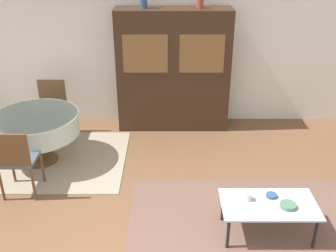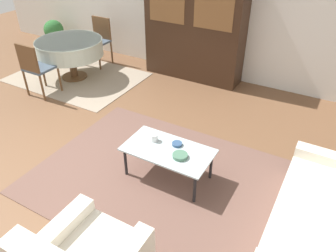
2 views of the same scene
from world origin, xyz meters
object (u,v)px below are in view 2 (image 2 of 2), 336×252
at_px(dining_chair_far, 99,38).
at_px(bowl, 180,156).
at_px(coffee_table, 168,152).
at_px(potted_plant, 54,33).
at_px(couch, 325,226).
at_px(bowl_small, 177,144).
at_px(display_cabinet, 195,25).
at_px(dining_chair_near, 35,66).
at_px(cup, 154,138).
at_px(dining_table, 70,48).

xyz_separation_m(dining_chair_far, bowl, (3.20, -2.47, -0.11)).
bearing_deg(coffee_table, potted_plant, 150.06).
height_order(couch, bowl_small, couch).
relative_size(display_cabinet, dining_chair_near, 2.15).
relative_size(dining_chair_near, bowl, 5.38).
relative_size(couch, bowl_small, 14.69).
relative_size(dining_chair_far, cup, 10.40).
xyz_separation_m(couch, bowl, (-1.60, 0.10, 0.15)).
height_order(coffee_table, bowl_small, bowl_small).
bearing_deg(bowl_small, dining_chair_near, 168.55).
relative_size(coffee_table, dining_chair_near, 1.12).
xyz_separation_m(coffee_table, dining_chair_far, (-3.01, 2.41, 0.17)).
distance_m(coffee_table, bowl, 0.21).
xyz_separation_m(dining_chair_near, bowl_small, (3.06, -0.62, -0.12)).
relative_size(couch, display_cabinet, 0.89).
bearing_deg(bowl, dining_chair_far, 142.33).
distance_m(dining_table, dining_chair_far, 0.83).
height_order(cup, bowl_small, cup).
bearing_deg(potted_plant, cup, -30.59).
relative_size(couch, cup, 19.86).
distance_m(coffee_table, cup, 0.26).
relative_size(coffee_table, potted_plant, 1.59).
bearing_deg(bowl, potted_plant, 150.53).
relative_size(bowl, bowl_small, 1.43).
distance_m(couch, bowl, 1.61).
relative_size(dining_table, dining_chair_near, 1.31).
bearing_deg(dining_chair_far, dining_chair_near, 90.00).
height_order(cup, potted_plant, potted_plant).
bearing_deg(bowl_small, display_cabinet, 111.99).
distance_m(dining_table, dining_chair_near, 0.83).
relative_size(couch, dining_chair_far, 1.91).
distance_m(display_cabinet, dining_chair_near, 2.88).
height_order(couch, dining_table, couch).
bearing_deg(coffee_table, cup, 163.42).
bearing_deg(couch, cup, 83.72).
bearing_deg(dining_chair_near, bowl, -14.11).
distance_m(couch, display_cabinet, 4.13).
distance_m(dining_chair_near, dining_chair_far, 1.66).
bearing_deg(display_cabinet, bowl_small, -68.01).
relative_size(coffee_table, cup, 11.64).
bearing_deg(dining_chair_near, cup, -13.71).
height_order(display_cabinet, potted_plant, display_cabinet).
bearing_deg(coffee_table, display_cabinet, 110.13).
height_order(dining_chair_near, bowl, dining_chair_near).
bearing_deg(bowl_small, dining_chair_far, 143.26).
bearing_deg(potted_plant, dining_chair_far, -7.20).
bearing_deg(display_cabinet, couch, -46.31).
relative_size(dining_chair_near, bowl_small, 7.69).
relative_size(cup, bowl_small, 0.74).
relative_size(cup, potted_plant, 0.14).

